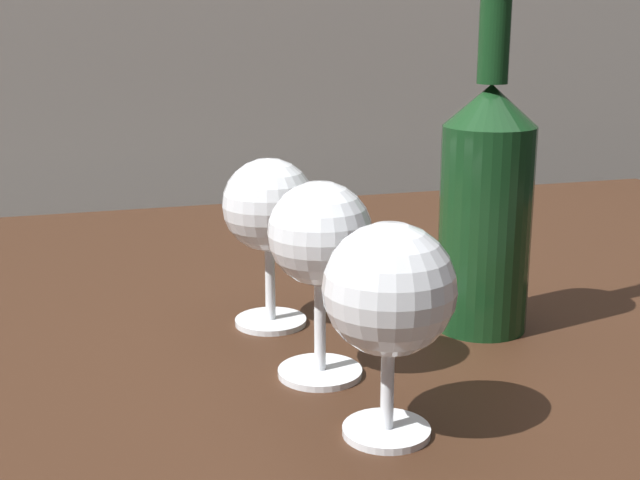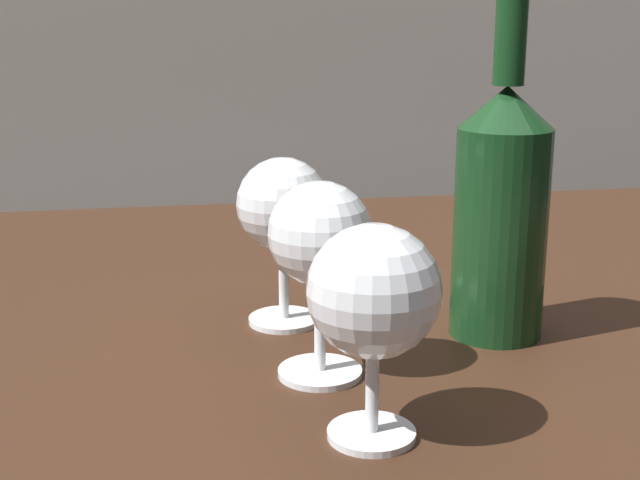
{
  "view_description": "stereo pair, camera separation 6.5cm",
  "coord_description": "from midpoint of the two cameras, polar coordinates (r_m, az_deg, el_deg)",
  "views": [
    {
      "loc": [
        -0.25,
        -0.8,
        1.02
      ],
      "look_at": [
        -0.07,
        -0.2,
        0.85
      ],
      "focal_mm": 49.09,
      "sensor_mm": 36.0,
      "label": 1
    },
    {
      "loc": [
        -0.18,
        -0.82,
        1.02
      ],
      "look_at": [
        -0.07,
        -0.2,
        0.85
      ],
      "focal_mm": 49.09,
      "sensor_mm": 36.0,
      "label": 2
    }
  ],
  "objects": [
    {
      "name": "wine_glass_chardonnay",
      "position": [
        0.65,
        -2.86,
        0.14
      ],
      "size": [
        0.08,
        0.08,
        0.15
      ],
      "color": "white",
      "rests_on": "dining_table"
    },
    {
      "name": "wine_glass_pinot",
      "position": [
        0.76,
        -5.79,
        1.94
      ],
      "size": [
        0.08,
        0.08,
        0.15
      ],
      "color": "white",
      "rests_on": "dining_table"
    },
    {
      "name": "wine_glass_cabernet",
      "position": [
        0.56,
        1.23,
        -3.59
      ],
      "size": [
        0.09,
        0.09,
        0.15
      ],
      "color": "white",
      "rests_on": "dining_table"
    },
    {
      "name": "wine_bottle",
      "position": [
        0.76,
        8.38,
        2.4
      ],
      "size": [
        0.08,
        0.08,
        0.3
      ],
      "color": "#143819",
      "rests_on": "dining_table"
    },
    {
      "name": "dining_table",
      "position": [
        0.92,
        -1.06,
        -8.92
      ],
      "size": [
        1.29,
        0.84,
        0.74
      ],
      "color": "#382114",
      "rests_on": "ground_plane"
    }
  ]
}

